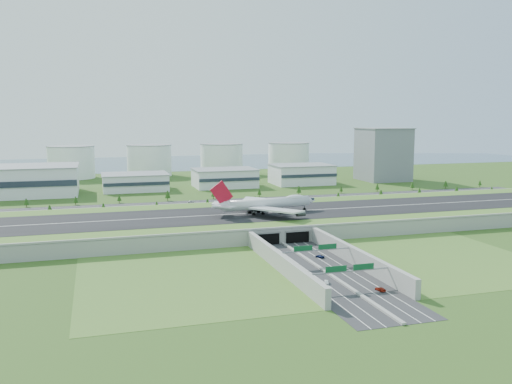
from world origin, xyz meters
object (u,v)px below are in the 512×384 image
object	(u,v)px
car_3	(380,289)
boeing_747	(266,204)
office_tower	(383,155)
car_2	(320,256)
car_5	(256,199)
car_7	(191,202)
car_0	(292,263)
car_1	(326,282)
fuel_tank_a	(71,162)
car_6	(443,193)

from	to	relation	value
car_3	boeing_747	bearing A→B (deg)	-98.36
office_tower	car_2	distance (m)	339.09
boeing_747	car_5	xyz separation A→B (m)	(24.07, 103.50, -13.49)
car_2	car_5	xyz separation A→B (m)	(22.31, 183.64, 0.05)
car_5	car_7	bearing A→B (deg)	-80.65
car_7	office_tower	bearing A→B (deg)	128.60
office_tower	car_0	size ratio (longest dim) A/B	11.75
boeing_747	car_3	size ratio (longest dim) A/B	14.10
car_3	car_0	bearing A→B (deg)	-77.08
boeing_747	car_7	xyz separation A→B (m)	(-29.15, 103.94, -13.40)
car_0	car_5	world-z (taller)	car_0
boeing_747	car_1	size ratio (longest dim) A/B	17.28
car_2	car_3	bearing A→B (deg)	68.70
fuel_tank_a	car_5	distance (m)	257.90
car_3	car_5	size ratio (longest dim) A/B	1.17
car_0	car_2	distance (m)	18.54
car_3	car_7	world-z (taller)	car_7
car_3	car_5	world-z (taller)	car_3
car_1	car_3	xyz separation A→B (m)	(16.51, -14.52, 0.05)
car_0	car_1	bearing A→B (deg)	-82.52
car_5	car_6	world-z (taller)	car_5
car_1	car_5	bearing A→B (deg)	101.43
car_1	car_7	world-z (taller)	car_7
boeing_747	car_2	bearing A→B (deg)	-96.20
car_1	car_6	world-z (taller)	car_6
car_1	car_2	distance (m)	41.28
car_3	car_6	world-z (taller)	car_3
car_2	car_3	size ratio (longest dim) A/B	0.94
car_0	car_3	distance (m)	50.46
fuel_tank_a	car_3	world-z (taller)	fuel_tank_a
car_5	car_6	bearing A→B (deg)	95.03
car_5	car_6	size ratio (longest dim) A/B	0.86
car_7	car_5	bearing A→B (deg)	105.35
car_5	office_tower	bearing A→B (deg)	128.81
boeing_747	car_1	bearing A→B (deg)	-103.22
office_tower	boeing_747	size ratio (longest dim) A/B	0.76
car_6	car_1	bearing A→B (deg)	151.36
fuel_tank_a	car_6	xyz separation A→B (m)	(318.27, -223.39, -16.67)
office_tower	car_3	xyz separation A→B (m)	(-189.73, -331.32, -26.64)
office_tower	car_0	xyz separation A→B (m)	(-209.62, -284.95, -26.58)
car_5	car_6	xyz separation A→B (m)	(168.43, -14.14, -0.01)
boeing_747	car_2	xyz separation A→B (m)	(1.76, -80.14, -13.54)
fuel_tank_a	car_3	bearing A→B (deg)	-73.73
car_1	car_6	bearing A→B (deg)	66.18
car_3	car_7	bearing A→B (deg)	-92.23
car_1	car_2	xyz separation A→B (m)	(13.77, 38.91, -0.02)
car_7	car_3	bearing A→B (deg)	23.89
fuel_tank_a	car_5	bearing A→B (deg)	-54.40
car_0	car_1	size ratio (longest dim) A/B	1.12
car_6	car_7	distance (m)	222.13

